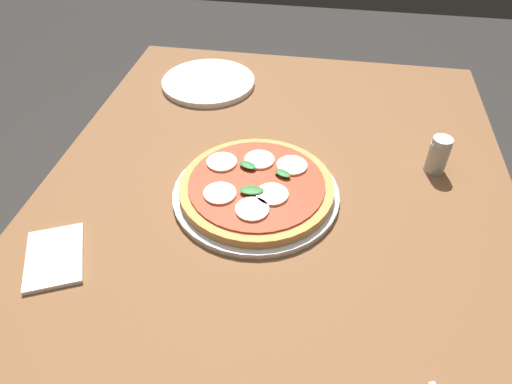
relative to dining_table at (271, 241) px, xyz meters
name	(u,v)px	position (x,y,z in m)	size (l,w,h in m)	color
ground_plane	(267,384)	(0.00, 0.00, -0.62)	(6.00, 6.00, 0.00)	#2D2B28
dining_table	(271,241)	(0.00, 0.00, 0.00)	(1.23, 0.91, 0.73)	brown
serving_tray	(256,194)	(0.02, 0.03, 0.11)	(0.31, 0.31, 0.01)	silver
pizza	(256,187)	(0.02, 0.03, 0.13)	(0.29, 0.29, 0.03)	tan
plate_white	(208,82)	(0.42, 0.23, 0.11)	(0.24, 0.24, 0.01)	white
napkin	(55,257)	(-0.19, 0.34, 0.11)	(0.13, 0.09, 0.01)	white
pepper_shaker	(438,155)	(0.15, -0.31, 0.14)	(0.04, 0.04, 0.08)	#B2B7AD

